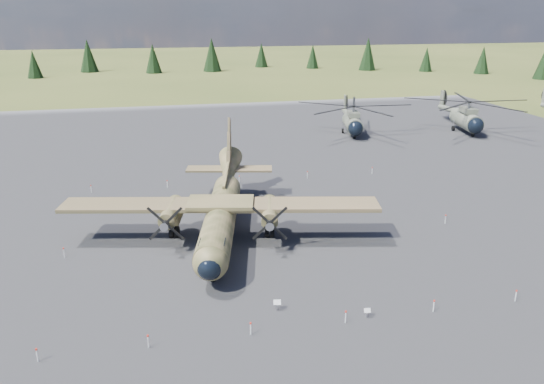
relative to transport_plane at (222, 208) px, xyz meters
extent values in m
plane|color=brown|center=(3.73, -1.80, -2.51)|extent=(500.00, 500.00, 0.00)
cube|color=#56565B|center=(3.73, 8.20, -2.51)|extent=(120.00, 120.00, 0.04)
cylinder|color=#3D4022|center=(-0.29, -1.38, -0.42)|extent=(5.87, 16.53, 2.54)
sphere|color=#3D4022|center=(-1.98, -9.38, -0.42)|extent=(2.95, 2.95, 2.49)
sphere|color=black|center=(-2.08, -9.87, -0.46)|extent=(2.17, 2.17, 1.83)
cube|color=black|center=(-1.68, -7.95, 0.26)|extent=(2.08, 1.80, 0.50)
cone|color=#3D4022|center=(1.92, 9.11, 0.54)|extent=(3.73, 6.63, 3.83)
cube|color=#ADB0B3|center=(-0.10, -0.49, -1.46)|extent=(2.81, 5.69, 0.45)
cube|color=#30351C|center=(-0.20, -0.93, 0.63)|extent=(26.42, 8.46, 0.32)
cube|color=#3D4022|center=(-0.20, -0.93, 0.83)|extent=(6.01, 4.33, 0.32)
cylinder|color=#3D4022|center=(-4.25, -0.35, 0.13)|extent=(2.31, 4.90, 1.36)
cube|color=#3D4022|center=(-4.10, 0.36, -0.46)|extent=(1.97, 3.30, 0.73)
cone|color=gray|center=(-4.86, -3.24, 0.13)|extent=(0.84, 0.94, 0.69)
cylinder|color=black|center=(-4.10, 0.36, -2.01)|extent=(0.99, 1.14, 1.00)
cylinder|color=#3D4022|center=(3.75, -2.04, 0.13)|extent=(2.31, 4.90, 1.36)
cube|color=#3D4022|center=(3.90, -1.33, -0.46)|extent=(1.97, 3.30, 0.73)
cone|color=gray|center=(3.14, -4.93, 0.13)|extent=(0.84, 0.94, 0.69)
cylinder|color=black|center=(3.90, -1.33, -2.01)|extent=(0.99, 1.14, 1.00)
cube|color=#3D4022|center=(1.21, 5.74, 1.08)|extent=(1.67, 6.77, 1.53)
cube|color=#30351C|center=(2.02, 9.56, 0.58)|extent=(8.95, 3.76, 0.20)
cylinder|color=gray|center=(-1.75, -8.31, -1.35)|extent=(0.15, 0.15, 0.82)
cylinder|color=black|center=(-1.75, -8.31, -2.01)|extent=(0.49, 0.90, 0.85)
cylinder|color=slate|center=(24.81, 34.48, -0.69)|extent=(4.01, 7.44, 2.45)
sphere|color=black|center=(23.99, 31.05, -0.74)|extent=(2.71, 2.71, 2.26)
sphere|color=slate|center=(25.62, 37.92, -0.69)|extent=(2.71, 2.71, 2.26)
cube|color=slate|center=(24.72, 34.10, 0.88)|extent=(2.34, 3.44, 0.74)
cylinder|color=gray|center=(24.72, 34.10, 1.61)|extent=(0.42, 0.42, 0.98)
cylinder|color=slate|center=(26.46, 41.50, -0.35)|extent=(2.73, 8.34, 1.40)
cube|color=slate|center=(27.31, 45.08, 0.88)|extent=(0.53, 1.39, 2.35)
cylinder|color=black|center=(27.64, 45.00, 0.88)|extent=(0.64, 2.50, 2.55)
cylinder|color=black|center=(24.13, 31.62, -2.11)|extent=(0.42, 0.71, 0.67)
cylinder|color=black|center=(23.79, 35.93, -2.11)|extent=(0.47, 0.83, 0.78)
cylinder|color=gray|center=(23.79, 35.93, -1.60)|extent=(0.17, 0.17, 1.42)
cylinder|color=black|center=(26.36, 35.32, -2.11)|extent=(0.47, 0.83, 0.78)
cylinder|color=gray|center=(26.36, 35.32, -1.60)|extent=(0.17, 0.17, 1.42)
cylinder|color=slate|center=(42.97, 32.18, -0.53)|extent=(4.05, 8.05, 2.67)
sphere|color=black|center=(42.26, 28.40, -0.58)|extent=(2.87, 2.87, 2.46)
sphere|color=slate|center=(43.69, 35.96, -0.53)|extent=(2.87, 2.87, 2.46)
cube|color=slate|center=(42.89, 31.76, 1.18)|extent=(2.42, 3.70, 0.80)
cylinder|color=gray|center=(42.89, 31.76, 1.98)|extent=(0.45, 0.45, 1.07)
cylinder|color=slate|center=(44.43, 39.90, -0.16)|extent=(2.57, 9.13, 1.53)
cube|color=slate|center=(45.17, 43.83, 1.18)|extent=(0.51, 1.51, 2.56)
cylinder|color=black|center=(45.54, 43.76, 1.18)|extent=(0.58, 2.74, 2.78)
cylinder|color=black|center=(42.38, 29.03, -2.08)|extent=(0.43, 0.77, 0.73)
cylinder|color=black|center=(41.79, 33.71, -2.08)|extent=(0.47, 0.90, 0.85)
cylinder|color=gray|center=(41.79, 33.71, -1.52)|extent=(0.17, 0.17, 1.55)
cylinder|color=black|center=(44.63, 33.17, -2.08)|extent=(0.47, 0.90, 0.85)
cylinder|color=gray|center=(44.63, 33.17, -1.52)|extent=(0.17, 0.17, 1.55)
cube|color=gray|center=(1.90, -12.91, -2.21)|extent=(0.10, 0.10, 0.60)
cube|color=white|center=(1.90, -12.96, -1.92)|extent=(0.51, 0.27, 0.34)
cube|color=gray|center=(7.28, -14.96, -2.25)|extent=(0.08, 0.08, 0.52)
cube|color=white|center=(7.28, -15.01, -2.00)|extent=(0.43, 0.22, 0.29)
cylinder|color=white|center=(-12.27, -15.30, -2.11)|extent=(0.07, 0.07, 0.80)
cylinder|color=red|center=(-12.27, -15.30, -1.71)|extent=(0.12, 0.12, 0.10)
cylinder|color=white|center=(-6.27, -15.30, -2.11)|extent=(0.07, 0.07, 0.80)
cylinder|color=red|center=(-6.27, -15.30, -1.71)|extent=(0.12, 0.12, 0.10)
cylinder|color=white|center=(-0.27, -15.30, -2.11)|extent=(0.07, 0.07, 0.80)
cylinder|color=red|center=(-0.27, -15.30, -1.71)|extent=(0.12, 0.12, 0.10)
cylinder|color=white|center=(5.73, -15.30, -2.11)|extent=(0.07, 0.07, 0.80)
cylinder|color=red|center=(5.73, -15.30, -1.71)|extent=(0.12, 0.12, 0.10)
cylinder|color=white|center=(11.73, -15.30, -2.11)|extent=(0.07, 0.07, 0.80)
cylinder|color=red|center=(11.73, -15.30, -1.71)|extent=(0.12, 0.12, 0.10)
cylinder|color=white|center=(17.73, -15.30, -2.11)|extent=(0.07, 0.07, 0.80)
cylinder|color=red|center=(17.73, -15.30, -1.71)|extent=(0.12, 0.12, 0.10)
cylinder|color=white|center=(-12.27, 14.20, -2.11)|extent=(0.07, 0.07, 0.80)
cylinder|color=red|center=(-12.27, 14.20, -1.71)|extent=(0.12, 0.12, 0.10)
cylinder|color=white|center=(-4.27, 14.20, -2.11)|extent=(0.07, 0.07, 0.80)
cylinder|color=red|center=(-4.27, 14.20, -1.71)|extent=(0.12, 0.12, 0.10)
cylinder|color=white|center=(3.73, 14.20, -2.11)|extent=(0.07, 0.07, 0.80)
cylinder|color=red|center=(3.73, 14.20, -1.71)|extent=(0.12, 0.12, 0.10)
cylinder|color=white|center=(11.73, 14.20, -2.11)|extent=(0.07, 0.07, 0.80)
cylinder|color=red|center=(11.73, 14.20, -1.71)|extent=(0.12, 0.12, 0.10)
cylinder|color=white|center=(19.73, 14.20, -2.11)|extent=(0.07, 0.07, 0.80)
cylinder|color=red|center=(19.73, 14.20, -1.71)|extent=(0.12, 0.12, 0.10)
cylinder|color=white|center=(-12.77, -1.80, -2.11)|extent=(0.07, 0.07, 0.80)
cylinder|color=red|center=(-12.77, -1.80, -1.71)|extent=(0.12, 0.12, 0.10)
cylinder|color=white|center=(20.23, -1.80, -2.11)|extent=(0.07, 0.07, 0.80)
cylinder|color=red|center=(20.23, -1.80, -1.71)|extent=(0.12, 0.12, 0.10)
cone|color=black|center=(93.78, 106.31, 1.58)|extent=(4.57, 4.57, 8.17)
cone|color=black|center=(80.12, 115.95, 1.24)|extent=(4.20, 4.20, 7.50)
cone|color=black|center=(63.37, 123.71, 2.66)|extent=(5.79, 5.79, 10.34)
cone|color=black|center=(47.51, 132.82, 1.35)|extent=(4.31, 4.31, 7.70)
cone|color=black|center=(31.61, 140.88, 1.50)|extent=(4.48, 4.48, 8.01)
cone|color=black|center=(13.59, 130.89, 2.66)|extent=(5.78, 5.78, 10.33)
cone|color=black|center=(-4.74, 129.82, 1.93)|extent=(4.97, 4.97, 8.88)
cone|color=black|center=(-24.65, 137.48, 2.50)|extent=(5.61, 5.61, 10.02)
cone|color=black|center=(-38.24, 123.85, 1.38)|extent=(4.36, 4.36, 7.78)
camera|label=1|loc=(-4.88, -42.27, 15.97)|focal=35.00mm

